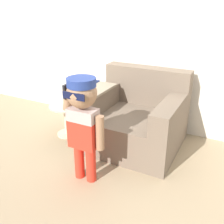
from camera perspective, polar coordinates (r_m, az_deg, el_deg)
The scene contains 5 objects.
ground_plane at distance 3.26m, azimuth 0.40°, elevation -7.57°, with size 10.00×10.00×0.00m, color #998466.
wall_back at distance 3.53m, azimuth 6.49°, elevation 17.12°, with size 10.00×0.05×2.60m.
armchair at distance 3.21m, azimuth 5.16°, elevation -1.56°, with size 1.11×1.00×0.90m.
person_child at distance 2.41m, azimuth -6.31°, elevation -0.67°, with size 0.43×0.32×1.05m.
side_table at distance 3.48m, azimuth -9.78°, elevation -1.06°, with size 0.44×0.44×0.42m.
Camera 1 is at (1.26, -2.49, 1.68)m, focal length 42.00 mm.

